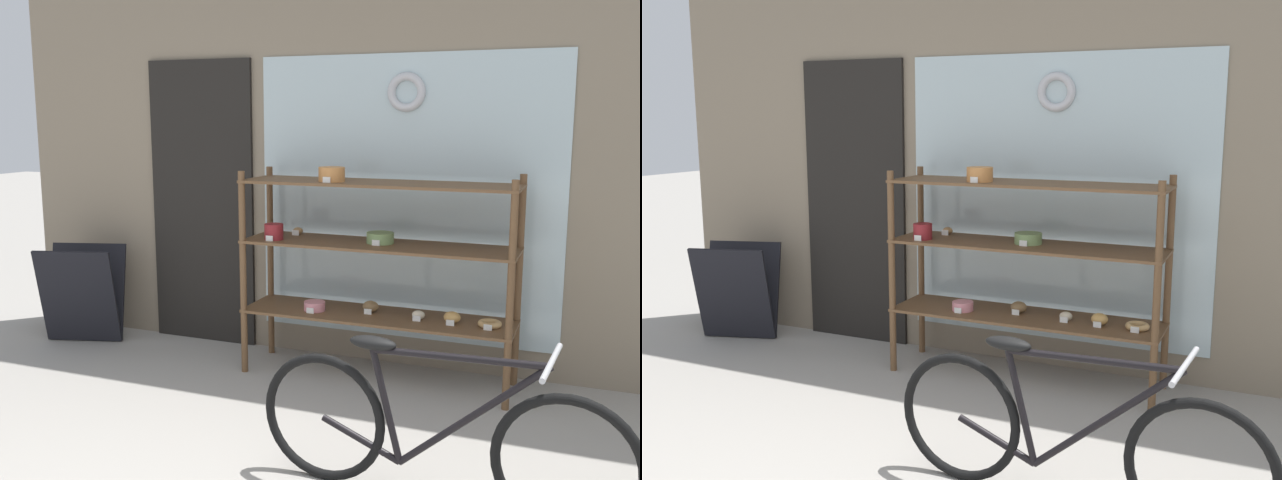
{
  "view_description": "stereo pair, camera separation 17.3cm",
  "coord_description": "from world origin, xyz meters",
  "views": [
    {
      "loc": [
        1.41,
        -1.98,
        1.7
      ],
      "look_at": [
        0.06,
        1.44,
        1.06
      ],
      "focal_mm": 40.0,
      "sensor_mm": 36.0,
      "label": 1
    },
    {
      "loc": [
        1.57,
        -1.91,
        1.7
      ],
      "look_at": [
        0.06,
        1.44,
        1.06
      ],
      "focal_mm": 40.0,
      "sensor_mm": 36.0,
      "label": 2
    }
  ],
  "objects": [
    {
      "name": "storefront_facade",
      "position": [
        -0.03,
        2.67,
        1.85
      ],
      "size": [
        5.78,
        0.13,
        3.79
      ],
      "color": "gray",
      "rests_on": "ground_plane"
    },
    {
      "name": "display_case",
      "position": [
        0.09,
        2.29,
        0.83
      ],
      "size": [
        1.76,
        0.46,
        1.38
      ],
      "color": "brown",
      "rests_on": "ground_plane"
    },
    {
      "name": "bicycle",
      "position": [
        0.8,
        0.9,
        0.34
      ],
      "size": [
        1.7,
        0.46,
        0.75
      ],
      "rotation": [
        0.0,
        0.0,
        -0.08
      ],
      "color": "black",
      "rests_on": "ground_plane"
    },
    {
      "name": "sandwich_board",
      "position": [
        -2.19,
        2.23,
        0.37
      ],
      "size": [
        0.66,
        0.53,
        0.72
      ],
      "rotation": [
        0.0,
        0.0,
        0.29
      ],
      "color": "black",
      "rests_on": "ground_plane"
    }
  ]
}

